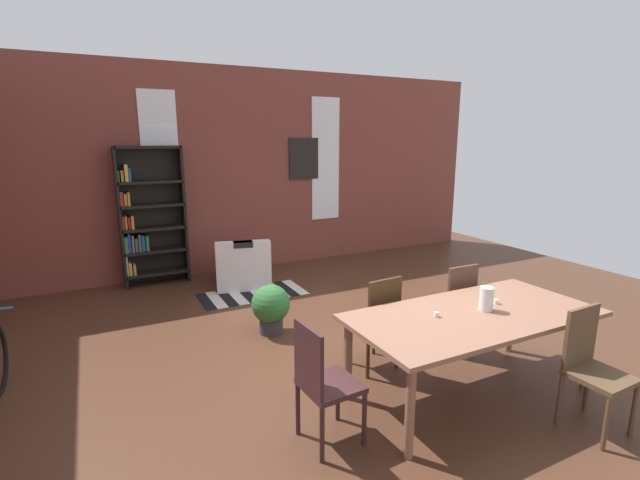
{
  "coord_description": "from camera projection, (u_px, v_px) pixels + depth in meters",
  "views": [
    {
      "loc": [
        -2.44,
        -3.52,
        2.22
      ],
      "look_at": [
        0.06,
        1.39,
        0.98
      ],
      "focal_mm": 25.38,
      "sensor_mm": 36.0,
      "label": 1
    }
  ],
  "objects": [
    {
      "name": "dining_chair_head_left",
      "position": [
        322.0,
        380.0,
        3.26
      ],
      "size": [
        0.42,
        0.42,
        0.95
      ],
      "color": "#391E20",
      "rests_on": "ground"
    },
    {
      "name": "tealight_candle_1",
      "position": [
        436.0,
        314.0,
        3.77
      ],
      "size": [
        0.04,
        0.04,
        0.04
      ],
      "primitive_type": "cylinder",
      "color": "silver",
      "rests_on": "dining_table"
    },
    {
      "name": "tealight_candle_0",
      "position": [
        496.0,
        302.0,
        4.07
      ],
      "size": [
        0.04,
        0.04,
        0.04
      ],
      "primitive_type": "cylinder",
      "color": "silver",
      "rests_on": "dining_table"
    },
    {
      "name": "vase_on_table",
      "position": [
        486.0,
        299.0,
        3.9
      ],
      "size": [
        0.12,
        0.12,
        0.21
      ],
      "primitive_type": "cylinder",
      "color": "silver",
      "rests_on": "dining_table"
    },
    {
      "name": "dining_chair_far_right",
      "position": [
        454.0,
        303.0,
        4.79
      ],
      "size": [
        0.4,
        0.4,
        0.95
      ],
      "color": "#513529",
      "rests_on": "ground"
    },
    {
      "name": "framed_picture",
      "position": [
        304.0,
        159.0,
        8.01
      ],
      "size": [
        0.56,
        0.03,
        0.72
      ],
      "primitive_type": "cube",
      "color": "black"
    },
    {
      "name": "dining_table",
      "position": [
        474.0,
        321.0,
        3.88
      ],
      "size": [
        2.19,
        1.05,
        0.76
      ],
      "color": "#885C47",
      "rests_on": "ground"
    },
    {
      "name": "potted_plant_by_shelf",
      "position": [
        271.0,
        307.0,
        5.22
      ],
      "size": [
        0.45,
        0.45,
        0.58
      ],
      "color": "#333338",
      "rests_on": "ground"
    },
    {
      "name": "back_wall_brick",
      "position": [
        249.0,
        171.0,
        7.68
      ],
      "size": [
        9.17,
        0.12,
        3.35
      ],
      "primitive_type": "cube",
      "color": "brown",
      "rests_on": "ground"
    },
    {
      "name": "bookshelf_tall",
      "position": [
        148.0,
        218.0,
        6.86
      ],
      "size": [
        0.96,
        0.3,
        2.11
      ],
      "color": "black",
      "rests_on": "ground"
    },
    {
      "name": "armchair_white",
      "position": [
        243.0,
        268.0,
        6.95
      ],
      "size": [
        0.96,
        0.96,
        0.75
      ],
      "color": "silver",
      "rests_on": "ground"
    },
    {
      "name": "dining_chair_near_right",
      "position": [
        592.0,
        365.0,
        3.48
      ],
      "size": [
        0.41,
        0.41,
        0.95
      ],
      "color": "brown",
      "rests_on": "ground"
    },
    {
      "name": "dining_chair_far_left",
      "position": [
        377.0,
        320.0,
        4.35
      ],
      "size": [
        0.43,
        0.43,
        0.95
      ],
      "color": "#3B2815",
      "rests_on": "ground"
    },
    {
      "name": "striped_rug",
      "position": [
        252.0,
        294.0,
        6.59
      ],
      "size": [
        1.51,
        0.74,
        0.01
      ],
      "color": "black",
      "rests_on": "ground"
    },
    {
      "name": "window_pane_1",
      "position": [
        326.0,
        159.0,
        8.22
      ],
      "size": [
        0.55,
        0.02,
        2.18
      ],
      "primitive_type": "cube",
      "color": "white"
    },
    {
      "name": "ground_plane",
      "position": [
        376.0,
        360.0,
        4.63
      ],
      "size": [
        10.62,
        10.62,
        0.0
      ],
      "primitive_type": "plane",
      "color": "#4A2C1D"
    },
    {
      "name": "window_pane_0",
      "position": [
        161.0,
        163.0,
        6.95
      ],
      "size": [
        0.55,
        0.02,
        2.18
      ],
      "primitive_type": "cube",
      "color": "white"
    }
  ]
}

